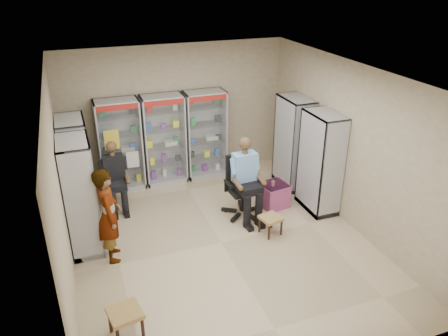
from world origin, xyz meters
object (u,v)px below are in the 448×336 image
object	(u,v)px
wooden_chair	(115,184)
woven_stool_b	(126,323)
cabinet_right_far	(293,143)
cabinet_back_mid	(164,140)
cabinet_left_near	(81,196)
office_chair	(242,186)
cabinet_right_near	(320,163)
woven_stool_a	(270,225)
cabinet_back_right	(205,135)
standing_man	(109,215)
seated_shopkeeper	(244,180)
cabinet_back_left	(120,146)
pink_trunk	(274,195)
cabinet_left_far	(77,170)

from	to	relation	value
wooden_chair	woven_stool_b	xyz separation A→B (m)	(-0.35, -3.57, -0.26)
cabinet_right_far	woven_stool_b	bearing A→B (deg)	127.53
cabinet_back_mid	cabinet_left_near	bearing A→B (deg)	-132.80
office_chair	cabinet_right_near	bearing A→B (deg)	-14.78
cabinet_right_far	woven_stool_a	distance (m)	2.23
cabinet_back_right	cabinet_left_near	distance (m)	3.48
cabinet_left_near	standing_man	xyz separation A→B (m)	(0.38, -0.46, -0.18)
office_chair	standing_man	xyz separation A→B (m)	(-2.57, -0.56, 0.22)
seated_shopkeeper	cabinet_back_left	bearing A→B (deg)	132.00
cabinet_left_near	pink_trunk	distance (m)	3.76
cabinet_back_left	cabinet_left_near	size ratio (longest dim) A/B	1.00
cabinet_back_right	woven_stool_a	size ratio (longest dim) A/B	5.65
woven_stool_a	cabinet_back_right	bearing A→B (deg)	97.14
cabinet_right_far	standing_man	world-z (taller)	cabinet_right_far
cabinet_right_near	wooden_chair	size ratio (longest dim) A/B	2.13
wooden_chair	cabinet_left_far	bearing A→B (deg)	-163.61
cabinet_left_far	seated_shopkeeper	world-z (taller)	cabinet_left_far
pink_trunk	woven_stool_a	distance (m)	1.03
standing_man	cabinet_right_far	bearing A→B (deg)	-69.03
cabinet_left_near	office_chair	bearing A→B (deg)	91.88
cabinet_right_far	cabinet_left_far	distance (m)	4.46
cabinet_right_far	cabinet_left_near	xyz separation A→B (m)	(-4.46, -0.90, 0.00)
seated_shopkeeper	office_chair	bearing A→B (deg)	86.39
cabinet_right_far	cabinet_left_near	world-z (taller)	same
cabinet_back_left	cabinet_right_far	size ratio (longest dim) A/B	1.00
cabinet_left_near	standing_man	distance (m)	0.63
woven_stool_b	standing_man	bearing A→B (deg)	88.29
cabinet_back_mid	woven_stool_a	size ratio (longest dim) A/B	5.65
cabinet_right_near	seated_shopkeeper	xyz separation A→B (m)	(-1.50, 0.25, -0.23)
cabinet_back_left	cabinet_back_right	xyz separation A→B (m)	(1.90, 0.00, 0.00)
cabinet_right_far	office_chair	distance (m)	1.75
cabinet_left_near	woven_stool_a	size ratio (longest dim) A/B	5.65
cabinet_back_mid	office_chair	xyz separation A→B (m)	(1.08, -1.93, -0.39)
cabinet_back_right	cabinet_right_far	size ratio (longest dim) A/B	1.00
cabinet_left_far	wooden_chair	size ratio (longest dim) A/B	2.13
cabinet_left_near	cabinet_right_far	bearing A→B (deg)	101.41
office_chair	pink_trunk	world-z (taller)	office_chair
cabinet_left_far	seated_shopkeeper	xyz separation A→B (m)	(2.96, -1.05, -0.23)
cabinet_back_right	pink_trunk	bearing A→B (deg)	-65.52
cabinet_back_right	cabinet_left_far	bearing A→B (deg)	-161.81
cabinet_back_mid	wooden_chair	bearing A→B (deg)	-148.69
seated_shopkeeper	woven_stool_a	xyz separation A→B (m)	(0.22, -0.78, -0.59)
pink_trunk	woven_stool_b	bearing A→B (deg)	-143.86
woven_stool_a	seated_shopkeeper	bearing A→B (deg)	105.86
cabinet_back_right	seated_shopkeeper	xyz separation A→B (m)	(0.13, -1.98, -0.23)
cabinet_right_near	standing_man	distance (m)	4.09
woven_stool_b	cabinet_right_far	bearing A→B (deg)	37.53
cabinet_back_left	cabinet_right_near	size ratio (longest dim) A/B	1.00
woven_stool_a	pink_trunk	bearing A→B (deg)	60.93
wooden_chair	woven_stool_a	xyz separation A→B (m)	(2.50, -2.03, -0.29)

